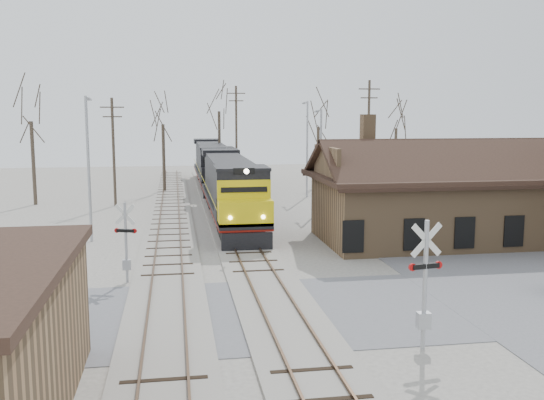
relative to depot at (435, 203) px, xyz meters
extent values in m
plane|color=#AAA499|center=(-11.99, -12.00, -2.41)|extent=(140.00, 140.00, 0.00)
cube|color=#5D5D62|center=(-11.99, -12.00, -2.39)|extent=(60.00, 9.00, 0.03)
cube|color=#AAA499|center=(-11.99, 3.00, -2.35)|extent=(3.40, 90.00, 0.12)
cube|color=#473323|center=(-12.71, 3.00, -2.24)|extent=(0.08, 90.00, 0.14)
cube|color=#473323|center=(-11.27, 3.00, -2.24)|extent=(0.08, 90.00, 0.14)
cube|color=#AAA499|center=(-16.49, 3.00, -2.35)|extent=(3.40, 90.00, 0.12)
cube|color=#473323|center=(-17.21, 3.00, -2.24)|extent=(0.08, 90.00, 0.14)
cube|color=#473323|center=(-15.77, 3.00, -2.24)|extent=(0.08, 90.00, 0.14)
cube|color=olive|center=(0.01, 0.00, -0.41)|extent=(14.00, 8.00, 4.00)
cube|color=black|center=(0.01, 0.00, 1.69)|extent=(15.20, 9.20, 0.30)
cube|color=black|center=(0.01, -2.30, 2.69)|extent=(15.00, 4.71, 2.66)
cube|color=black|center=(0.01, 2.30, 2.69)|extent=(15.00, 4.71, 2.66)
cube|color=olive|center=(-3.99, 1.50, 4.39)|extent=(0.80, 0.80, 2.20)
cube|color=black|center=(-11.99, 2.59, -1.82)|extent=(2.66, 4.26, 1.06)
cube|color=black|center=(-11.99, 16.43, -1.82)|extent=(2.66, 4.26, 1.06)
cube|color=black|center=(-11.99, 9.51, -0.97)|extent=(3.19, 21.29, 0.37)
cube|color=maroon|center=(-11.99, 9.51, -1.20)|extent=(3.21, 21.29, 0.13)
cube|color=black|center=(-11.99, 10.84, 0.68)|extent=(2.77, 15.44, 2.98)
cube|color=black|center=(-11.99, 1.63, 0.68)|extent=(3.19, 2.98, 2.98)
cube|color=yellow|center=(-11.99, -0.18, -0.22)|extent=(3.19, 1.92, 1.49)
cube|color=black|center=(-11.99, -1.24, -1.82)|extent=(2.98, 0.25, 1.06)
cylinder|color=#FFF2CC|center=(-11.99, -1.16, 2.28)|extent=(0.30, 0.10, 0.30)
cube|color=black|center=(-11.99, 24.38, -1.82)|extent=(2.66, 4.26, 1.06)
cube|color=black|center=(-11.99, 38.22, -1.82)|extent=(2.66, 4.26, 1.06)
cube|color=black|center=(-11.99, 31.30, -0.97)|extent=(3.19, 21.29, 0.37)
cube|color=maroon|center=(-11.99, 31.30, -1.20)|extent=(3.21, 21.29, 0.13)
cube|color=black|center=(-11.99, 32.63, 0.68)|extent=(2.77, 15.44, 2.98)
cube|color=black|center=(-11.99, 23.42, 0.68)|extent=(3.19, 2.98, 2.98)
cube|color=black|center=(-11.99, 21.61, -0.22)|extent=(3.19, 1.92, 1.49)
cube|color=black|center=(-11.99, 20.55, -1.82)|extent=(2.98, 0.25, 1.06)
cylinder|color=#A5A8AD|center=(-7.80, -16.66, -0.18)|extent=(0.16, 0.16, 4.46)
cube|color=silver|center=(-7.80, -16.66, 1.38)|extent=(1.16, 0.22, 1.17)
cube|color=silver|center=(-7.80, -16.66, 1.38)|extent=(1.16, 0.22, 1.17)
cube|color=black|center=(-7.80, -16.66, 0.49)|extent=(1.01, 0.31, 0.17)
cylinder|color=#B20C0C|center=(-8.30, -16.73, 0.49)|extent=(0.28, 0.12, 0.27)
cylinder|color=#B20C0C|center=(-7.31, -16.58, 0.49)|extent=(0.28, 0.12, 0.27)
cube|color=#A5A8AD|center=(-7.80, -16.66, -1.40)|extent=(0.45, 0.33, 0.56)
cylinder|color=#A5A8AD|center=(-18.38, -6.69, -0.48)|extent=(0.13, 0.13, 3.85)
cube|color=silver|center=(-18.38, -6.69, 0.87)|extent=(0.97, 0.35, 1.01)
cube|color=silver|center=(-18.38, -6.69, 0.87)|extent=(0.97, 0.35, 1.01)
cube|color=black|center=(-18.38, -6.69, 0.10)|extent=(0.87, 0.41, 0.14)
cylinder|color=#B20C0C|center=(-17.96, -6.82, 0.10)|extent=(0.24, 0.15, 0.23)
cylinder|color=#B20C0C|center=(-18.79, -6.55, 0.10)|extent=(0.24, 0.15, 0.23)
cube|color=#A5A8AD|center=(-18.38, -6.69, -1.54)|extent=(0.39, 0.29, 0.48)
cylinder|color=#A5A8AD|center=(-21.28, 3.21, 2.10)|extent=(0.18, 0.18, 9.02)
cylinder|color=#A5A8AD|center=(-21.28, 4.11, 6.51)|extent=(0.12, 1.80, 0.12)
cube|color=#A5A8AD|center=(-21.28, 4.91, 6.41)|extent=(0.25, 0.50, 0.12)
cylinder|color=#A5A8AD|center=(-4.27, 12.61, 1.73)|extent=(0.18, 0.18, 8.28)
cylinder|color=#A5A8AD|center=(-4.27, 13.51, 5.77)|extent=(0.12, 1.80, 0.12)
cube|color=#A5A8AD|center=(-4.27, 14.31, 5.67)|extent=(0.25, 0.50, 0.12)
cylinder|color=#A5A8AD|center=(-3.58, 20.86, 2.13)|extent=(0.18, 0.18, 9.08)
cylinder|color=#A5A8AD|center=(-3.58, 21.76, 6.58)|extent=(0.12, 1.80, 0.12)
cube|color=#A5A8AD|center=(-3.58, 22.56, 6.48)|extent=(0.25, 0.50, 0.12)
cylinder|color=#382D23|center=(-21.16, 18.02, 2.23)|extent=(0.24, 0.24, 9.27)
cube|color=#382D23|center=(-21.16, 18.02, 6.06)|extent=(2.00, 0.10, 0.10)
cube|color=#382D23|center=(-21.16, 18.02, 5.26)|extent=(1.60, 0.10, 0.10)
cylinder|color=#382D23|center=(-9.30, 30.79, 3.04)|extent=(0.24, 0.24, 10.89)
cube|color=#382D23|center=(-9.30, 30.79, 7.68)|extent=(2.00, 0.10, 0.10)
cube|color=#382D23|center=(-9.30, 30.79, 6.88)|extent=(1.60, 0.10, 0.10)
cylinder|color=#382D23|center=(1.71, 18.69, 3.07)|extent=(0.24, 0.24, 10.96)
cube|color=#382D23|center=(1.71, 18.69, 7.75)|extent=(2.00, 0.10, 0.10)
cube|color=#382D23|center=(1.71, 18.69, 6.95)|extent=(1.60, 0.10, 0.10)
cylinder|color=#382D23|center=(-28.18, 19.92, 1.23)|extent=(0.32, 0.32, 7.27)
cylinder|color=#382D23|center=(-17.10, 27.06, 1.02)|extent=(0.32, 0.32, 6.86)
cylinder|color=#382D23|center=(-10.88, 34.58, 1.68)|extent=(0.32, 0.32, 8.18)
cylinder|color=#382D23|center=(-0.45, 29.45, 0.84)|extent=(0.32, 0.32, 6.48)
cylinder|color=#382D23|center=(7.07, 25.79, 0.79)|extent=(0.32, 0.32, 6.39)
camera|label=1|loc=(-16.04, -35.34, 5.57)|focal=40.00mm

